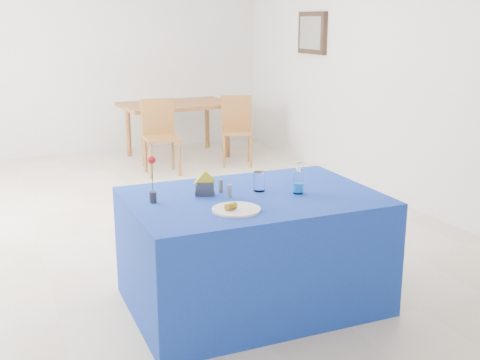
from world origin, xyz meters
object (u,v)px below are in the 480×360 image
at_px(blue_table, 253,250).
at_px(plate, 236,210).
at_px(chair_bg_right, 237,125).
at_px(water_bottle, 298,183).
at_px(oak_table, 177,109).
at_px(chair_bg_left, 160,131).

bearing_deg(blue_table, plate, -130.58).
xyz_separation_m(blue_table, chair_bg_right, (1.49, 3.85, 0.14)).
xyz_separation_m(water_bottle, oak_table, (0.59, 4.60, -0.15)).
bearing_deg(chair_bg_left, water_bottle, -88.53).
xyz_separation_m(oak_table, chair_bg_left, (-0.47, -0.79, -0.15)).
bearing_deg(chair_bg_left, chair_bg_right, 9.20).
xyz_separation_m(plate, chair_bg_right, (1.71, 4.11, -0.25)).
xyz_separation_m(plate, chair_bg_left, (0.64, 4.00, -0.24)).
relative_size(water_bottle, oak_table, 0.14).
distance_m(chair_bg_left, chair_bg_right, 1.08).
bearing_deg(blue_table, water_bottle, -14.64).
height_order(oak_table, chair_bg_left, chair_bg_left).
relative_size(oak_table, chair_bg_right, 1.74).
distance_m(water_bottle, chair_bg_right, 4.11).
distance_m(blue_table, water_bottle, 0.54).
relative_size(plate, oak_table, 0.19).
bearing_deg(blue_table, chair_bg_left, 83.72).
distance_m(water_bottle, chair_bg_left, 3.83).
bearing_deg(oak_table, blue_table, -101.01).
distance_m(plate, oak_table, 4.92).
bearing_deg(water_bottle, chair_bg_right, 73.02).
distance_m(oak_table, chair_bg_right, 0.93).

